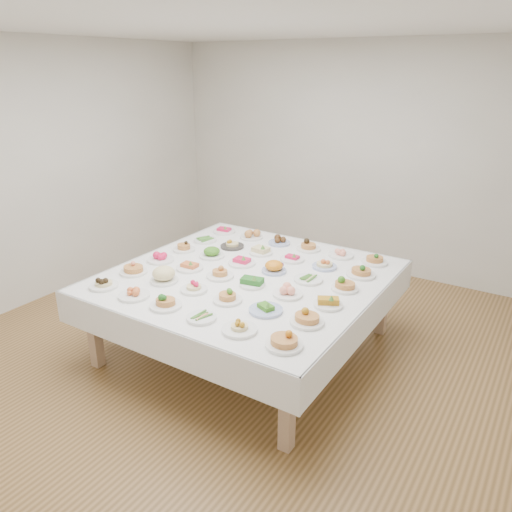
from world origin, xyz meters
The scene contains 38 objects.
room_envelope centered at (0.00, 0.00, 1.83)m, with size 5.02×5.02×2.81m.
display_table centered at (0.10, -0.04, 0.69)m, with size 2.29×2.29×0.75m.
dish_0 centered at (-0.76, -0.91, 0.81)m, with size 0.24×0.24×0.13m.
dish_1 centered at (-0.41, -0.91, 0.79)m, with size 0.25×0.25×0.10m.
dish_2 centered at (-0.07, -0.91, 0.82)m, with size 0.25×0.25×0.14m.
dish_3 centered at (0.28, -0.92, 0.77)m, with size 0.22×0.22×0.05m.
dish_4 centered at (0.62, -0.91, 0.80)m, with size 0.25×0.25×0.12m.
dish_5 centered at (0.98, -0.92, 0.83)m, with size 0.25×0.25×0.16m.
dish_6 centered at (-0.77, -0.56, 0.82)m, with size 0.24×0.24×0.15m.
dish_7 centered at (-0.41, -0.55, 0.83)m, with size 0.24×0.24×0.15m.
dish_8 centered at (-0.08, -0.56, 0.80)m, with size 0.22×0.22×0.11m.
dish_9 centered at (0.27, -0.57, 0.80)m, with size 0.23×0.23×0.12m.
dish_10 centered at (0.62, -0.56, 0.79)m, with size 0.26×0.26×0.10m.
dish_11 centered at (0.96, -0.55, 0.82)m, with size 0.25×0.25×0.15m.
dish_12 centered at (-0.77, -0.21, 0.80)m, with size 0.25×0.25×0.11m.
dish_13 centered at (-0.41, -0.21, 0.79)m, with size 0.24×0.24×0.10m.
dish_14 centered at (-0.06, -0.22, 0.80)m, with size 0.24×0.24×0.12m.
dish_15 centered at (0.27, -0.22, 0.80)m, with size 0.22×0.22×0.10m.
dish_16 centered at (0.62, -0.22, 0.80)m, with size 0.24×0.24×0.12m.
dish_17 centered at (0.98, -0.22, 0.79)m, with size 0.23×0.23×0.10m.
dish_18 centered at (-0.77, 0.13, 0.80)m, with size 0.22×0.22×0.11m.
dish_19 centered at (-0.43, 0.14, 0.82)m, with size 0.24×0.24×0.14m.
dish_20 centered at (-0.08, 0.14, 0.80)m, with size 0.25×0.25×0.11m.
dish_21 centered at (0.27, 0.14, 0.81)m, with size 0.22×0.22×0.13m.
dish_22 centered at (0.62, 0.13, 0.77)m, with size 0.25×0.25×0.05m.
dish_23 centered at (0.96, 0.13, 0.82)m, with size 0.22×0.22×0.15m.
dish_24 centered at (-0.77, 0.47, 0.77)m, with size 0.24×0.24×0.05m.
dish_25 centered at (-0.42, 0.47, 0.80)m, with size 0.24×0.24×0.11m.
dish_26 centered at (-0.07, 0.47, 0.80)m, with size 0.23×0.23×0.11m.
dish_27 centered at (0.28, 0.48, 0.79)m, with size 0.23×0.23×0.09m.
dish_28 centered at (0.62, 0.48, 0.80)m, with size 0.22×0.22×0.12m.
dish_29 centered at (0.97, 0.48, 0.83)m, with size 0.26×0.26×0.16m.
dish_30 centered at (-0.77, 0.82, 0.79)m, with size 0.24×0.24×0.10m.
dish_31 centered at (-0.41, 0.82, 0.80)m, with size 0.25×0.25×0.11m.
dish_32 centered at (-0.06, 0.82, 0.80)m, with size 0.22×0.22×0.11m.
dish_33 centered at (0.28, 0.82, 0.82)m, with size 0.24×0.24×0.15m.
dish_34 centered at (0.62, 0.83, 0.79)m, with size 0.24×0.24×0.09m.
dish_35 centered at (0.97, 0.83, 0.81)m, with size 0.24×0.24×0.13m.
Camera 1 is at (2.37, -3.44, 2.50)m, focal length 35.00 mm.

